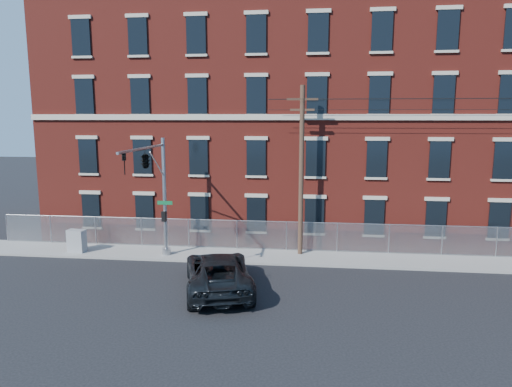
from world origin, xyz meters
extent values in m
plane|color=black|center=(0.00, 0.00, 0.00)|extent=(140.00, 140.00, 0.00)
cube|color=gray|center=(12.00, 5.00, 0.06)|extent=(65.00, 3.00, 0.12)
cube|color=maroon|center=(12.00, 14.00, 8.00)|extent=(55.00, 14.00, 16.00)
cube|color=black|center=(12.00, 14.00, 16.15)|extent=(55.30, 14.30, 0.30)
cube|color=#B2A894|center=(12.00, 6.92, 8.30)|extent=(55.00, 0.18, 0.35)
cube|color=black|center=(-11.83, 6.94, 2.20)|extent=(1.20, 0.10, 2.20)
cube|color=black|center=(-11.83, 6.94, 5.80)|extent=(1.20, 0.10, 2.20)
cube|color=black|center=(-11.83, 6.94, 9.60)|extent=(1.20, 0.10, 2.20)
cube|color=black|center=(-11.83, 6.94, 13.20)|extent=(1.20, 0.10, 2.20)
cube|color=black|center=(-8.17, 6.94, 2.20)|extent=(1.20, 0.10, 2.20)
cube|color=black|center=(-8.17, 6.94, 5.80)|extent=(1.20, 0.10, 2.20)
cube|color=black|center=(-8.17, 6.94, 9.60)|extent=(1.20, 0.10, 2.20)
cube|color=black|center=(-8.17, 6.94, 13.20)|extent=(1.20, 0.10, 2.20)
cube|color=black|center=(-4.50, 6.94, 2.20)|extent=(1.20, 0.10, 2.20)
cube|color=black|center=(-4.50, 6.94, 5.80)|extent=(1.20, 0.10, 2.20)
cube|color=black|center=(-4.50, 6.94, 9.60)|extent=(1.20, 0.10, 2.20)
cube|color=black|center=(-4.50, 6.94, 13.20)|extent=(1.20, 0.10, 2.20)
cube|color=black|center=(-0.83, 6.94, 2.20)|extent=(1.20, 0.10, 2.20)
cube|color=black|center=(-0.83, 6.94, 5.80)|extent=(1.20, 0.10, 2.20)
cube|color=black|center=(-0.83, 6.94, 9.60)|extent=(1.20, 0.10, 2.20)
cube|color=black|center=(-0.83, 6.94, 13.20)|extent=(1.20, 0.10, 2.20)
cube|color=black|center=(2.83, 6.94, 2.20)|extent=(1.20, 0.10, 2.20)
cube|color=black|center=(2.83, 6.94, 5.80)|extent=(1.20, 0.10, 2.20)
cube|color=black|center=(2.83, 6.94, 9.60)|extent=(1.20, 0.10, 2.20)
cube|color=black|center=(2.83, 6.94, 13.20)|extent=(1.20, 0.10, 2.20)
cube|color=black|center=(6.50, 6.94, 2.20)|extent=(1.20, 0.10, 2.20)
cube|color=black|center=(6.50, 6.94, 5.80)|extent=(1.20, 0.10, 2.20)
cube|color=black|center=(6.50, 6.94, 9.60)|extent=(1.20, 0.10, 2.20)
cube|color=black|center=(6.50, 6.94, 13.20)|extent=(1.20, 0.10, 2.20)
cube|color=black|center=(10.17, 6.94, 2.20)|extent=(1.20, 0.10, 2.20)
cube|color=black|center=(10.17, 6.94, 5.80)|extent=(1.20, 0.10, 2.20)
cube|color=black|center=(10.17, 6.94, 9.60)|extent=(1.20, 0.10, 2.20)
cube|color=black|center=(10.17, 6.94, 13.20)|extent=(1.20, 0.10, 2.20)
cube|color=black|center=(13.83, 6.94, 2.20)|extent=(1.20, 0.10, 2.20)
cube|color=black|center=(13.83, 6.94, 5.80)|extent=(1.20, 0.10, 2.20)
cube|color=black|center=(13.83, 6.94, 9.60)|extent=(1.20, 0.10, 2.20)
cube|color=#A5A8AD|center=(12.00, 6.30, 1.02)|extent=(59.00, 0.02, 1.80)
cylinder|color=#9EA0A5|center=(12.00, 6.30, 1.92)|extent=(59.00, 0.04, 0.04)
cylinder|color=#9EA0A5|center=(-17.50, 6.30, 1.02)|extent=(0.06, 0.06, 1.85)
cylinder|color=#9EA0A5|center=(-14.39, 6.30, 1.02)|extent=(0.06, 0.06, 1.85)
cylinder|color=#9EA0A5|center=(-11.29, 6.30, 1.02)|extent=(0.06, 0.06, 1.85)
cylinder|color=#9EA0A5|center=(-8.18, 6.30, 1.02)|extent=(0.06, 0.06, 1.85)
cylinder|color=#9EA0A5|center=(-5.08, 6.30, 1.02)|extent=(0.06, 0.06, 1.85)
cylinder|color=#9EA0A5|center=(-1.97, 6.30, 1.02)|extent=(0.06, 0.06, 1.85)
cylinder|color=#9EA0A5|center=(1.13, 6.30, 1.02)|extent=(0.06, 0.06, 1.85)
cylinder|color=#9EA0A5|center=(4.24, 6.30, 1.02)|extent=(0.06, 0.06, 1.85)
cylinder|color=#9EA0A5|center=(7.34, 6.30, 1.02)|extent=(0.06, 0.06, 1.85)
cylinder|color=#9EA0A5|center=(10.45, 6.30, 1.02)|extent=(0.06, 0.06, 1.85)
cylinder|color=#9EA0A5|center=(13.55, 6.30, 1.02)|extent=(0.06, 0.06, 1.85)
cylinder|color=#9EA0A5|center=(-6.00, 4.50, 3.62)|extent=(0.22, 0.22, 7.00)
cylinder|color=#9EA0A5|center=(-6.00, 4.50, 0.32)|extent=(0.50, 0.50, 0.40)
cylinder|color=#9EA0A5|center=(-6.00, 1.25, 6.72)|extent=(0.14, 6.50, 0.14)
cylinder|color=#9EA0A5|center=(-6.00, 3.30, 5.72)|extent=(0.08, 2.18, 1.56)
cube|color=#0C592D|center=(-5.95, 4.35, 3.32)|extent=(0.90, 0.03, 0.22)
cube|color=black|center=(-6.00, 4.25, 2.52)|extent=(0.25, 0.25, 0.60)
imported|color=black|center=(-6.00, -1.30, 6.17)|extent=(0.16, 0.20, 1.00)
imported|color=black|center=(-6.00, 1.50, 6.17)|extent=(0.53, 2.48, 1.00)
cylinder|color=#4C3326|center=(2.00, 5.60, 5.12)|extent=(0.28, 0.28, 10.00)
cube|color=#4C3326|center=(2.00, 5.60, 9.32)|extent=(1.80, 0.12, 0.12)
cube|color=#4C3326|center=(2.00, 5.60, 8.72)|extent=(1.40, 0.12, 0.12)
imported|color=black|center=(-1.83, -0.54, 0.90)|extent=(4.55, 7.05, 1.81)
cube|color=gray|center=(-11.64, 4.46, 0.81)|extent=(1.18, 0.73, 1.37)
camera|label=1|loc=(2.46, -21.72, 8.31)|focal=32.60mm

